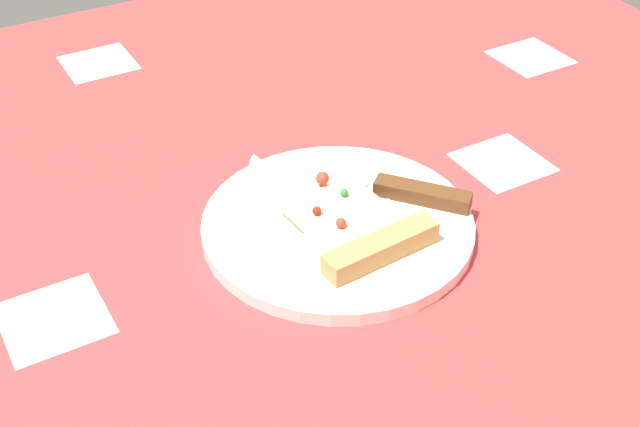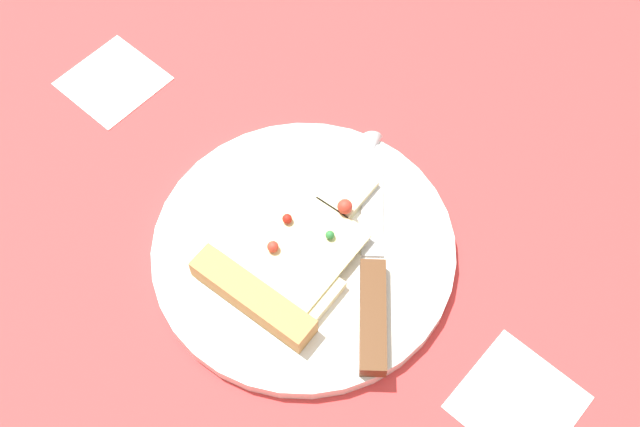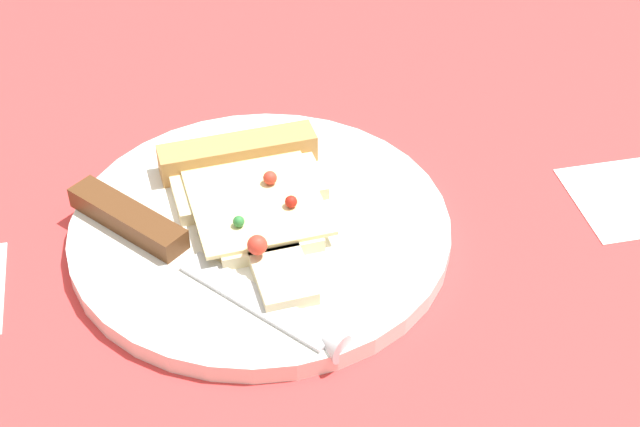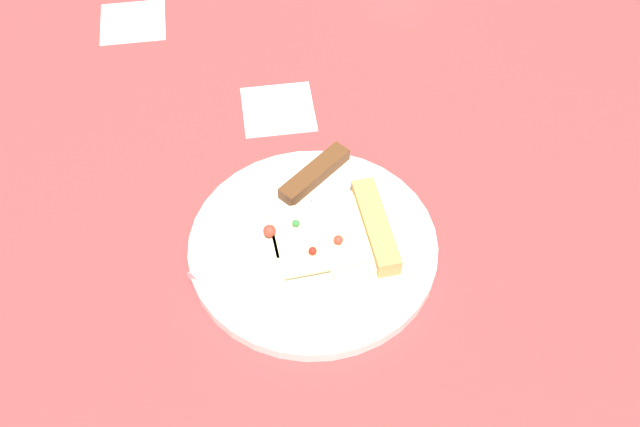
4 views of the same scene
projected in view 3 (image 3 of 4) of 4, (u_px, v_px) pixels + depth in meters
ground_plane at (270, 220)px, 71.04cm from camera, size 137.95×137.95×3.00cm
plate at (260, 229)px, 66.86cm from camera, size 27.27×27.27×1.42cm
pizza_slice at (251, 191)px, 67.75cm from camera, size 17.93×12.16×2.67cm
knife at (174, 247)px, 63.47cm from camera, size 19.79×16.97×2.45cm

